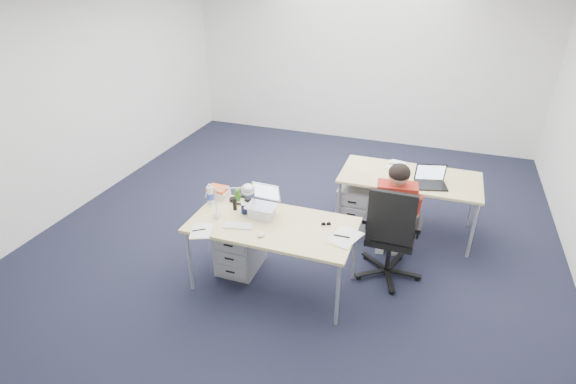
{
  "coord_description": "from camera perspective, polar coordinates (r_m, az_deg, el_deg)",
  "views": [
    {
      "loc": [
        1.4,
        -4.3,
        3.03
      ],
      "look_at": [
        0.04,
        -0.44,
        0.85
      ],
      "focal_mm": 28.0,
      "sensor_mm": 36.0,
      "label": 1
    }
  ],
  "objects": [
    {
      "name": "far_papers",
      "position": [
        5.68,
        13.47,
        3.35
      ],
      "size": [
        0.23,
        0.3,
        0.01
      ],
      "primitive_type": "cube",
      "rotation": [
        0.0,
        0.0,
        -0.15
      ],
      "color": "white",
      "rests_on": "desk_far"
    },
    {
      "name": "sunglasses",
      "position": [
        4.32,
        4.86,
        -4.09
      ],
      "size": [
        0.11,
        0.08,
        0.02
      ],
      "primitive_type": null,
      "rotation": [
        0.0,
        0.0,
        0.44
      ],
      "color": "black",
      "rests_on": "desk_near"
    },
    {
      "name": "desk_far",
      "position": [
        5.45,
        15.2,
        1.48
      ],
      "size": [
        1.6,
        0.8,
        0.73
      ],
      "color": "tan",
      "rests_on": "ground"
    },
    {
      "name": "bear_figurine",
      "position": [
        4.73,
        -6.44,
        -0.3
      ],
      "size": [
        0.08,
        0.06,
        0.14
      ],
      "primitive_type": null,
      "rotation": [
        0.0,
        0.0,
        0.0
      ],
      "color": "#2A6C1C",
      "rests_on": "desk_near"
    },
    {
      "name": "papers_right",
      "position": [
        4.15,
        7.11,
        -5.77
      ],
      "size": [
        0.31,
        0.37,
        0.01
      ],
      "primitive_type": "cube",
      "rotation": [
        0.0,
        0.0,
        -0.29
      ],
      "color": "#F8EF8F",
      "rests_on": "desk_near"
    },
    {
      "name": "floor",
      "position": [
        5.45,
        1.09,
        -5.78
      ],
      "size": [
        7.0,
        7.0,
        0.0
      ],
      "primitive_type": "plane",
      "color": "black",
      "rests_on": "ground"
    },
    {
      "name": "can_koozie",
      "position": [
        4.5,
        -5.55,
        -2.06
      ],
      "size": [
        0.09,
        0.09,
        0.11
      ],
      "primitive_type": "cylinder",
      "rotation": [
        0.0,
        0.0,
        -0.38
      ],
      "color": "#13183D",
      "rests_on": "desk_near"
    },
    {
      "name": "drawer_pedestal_far",
      "position": [
        5.63,
        8.58,
        -1.61
      ],
      "size": [
        0.4,
        0.5,
        0.55
      ],
      "primitive_type": "cube",
      "color": "#95979A",
      "rests_on": "ground"
    },
    {
      "name": "desk_near",
      "position": [
        4.36,
        -1.98,
        -4.57
      ],
      "size": [
        1.6,
        0.8,
        0.73
      ],
      "color": "tan",
      "rests_on": "ground"
    },
    {
      "name": "far_cup",
      "position": [
        5.5,
        16.94,
        2.61
      ],
      "size": [
        0.09,
        0.09,
        0.11
      ],
      "primitive_type": "cylinder",
      "rotation": [
        0.0,
        0.0,
        -0.25
      ],
      "color": "white",
      "rests_on": "desk_far"
    },
    {
      "name": "water_bottle",
      "position": [
        4.68,
        -9.86,
        -0.27
      ],
      "size": [
        0.08,
        0.08,
        0.23
      ],
      "primitive_type": "cylinder",
      "rotation": [
        0.0,
        0.0,
        0.09
      ],
      "color": "silver",
      "rests_on": "desk_near"
    },
    {
      "name": "drawer_pedestal_near",
      "position": [
        4.85,
        -6.1,
        -6.79
      ],
      "size": [
        0.4,
        0.5,
        0.55
      ],
      "primitive_type": "cube",
      "color": "#95979A",
      "rests_on": "ground"
    },
    {
      "name": "room",
      "position": [
        4.72,
        1.29,
        11.8
      ],
      "size": [
        6.02,
        7.02,
        2.8
      ],
      "color": "silver",
      "rests_on": "ground"
    },
    {
      "name": "cordless_phone",
      "position": [
        4.56,
        -6.77,
        -1.57
      ],
      "size": [
        0.04,
        0.03,
        0.13
      ],
      "primitive_type": "cube",
      "rotation": [
        0.0,
        0.0,
        0.12
      ],
      "color": "black",
      "rests_on": "desk_near"
    },
    {
      "name": "office_chair",
      "position": [
        4.79,
        12.67,
        -7.36
      ],
      "size": [
        0.7,
        0.7,
        1.1
      ],
      "rotation": [
        0.0,
        0.0,
        -0.01
      ],
      "color": "black",
      "rests_on": "ground"
    },
    {
      "name": "book_stack",
      "position": [
        4.85,
        -8.88,
        0.01
      ],
      "size": [
        0.26,
        0.22,
        0.1
      ],
      "primitive_type": "cube",
      "rotation": [
        0.0,
        0.0,
        0.24
      ],
      "color": "silver",
      "rests_on": "desk_near"
    },
    {
      "name": "seated_person",
      "position": [
        4.76,
        13.22,
        -2.85
      ],
      "size": [
        0.41,
        0.71,
        1.27
      ],
      "rotation": [
        0.0,
        0.0,
        0.13
      ],
      "color": "#A02216",
      "rests_on": "ground"
    },
    {
      "name": "computer_mouse",
      "position": [
        4.15,
        -3.44,
        -5.46
      ],
      "size": [
        0.08,
        0.09,
        0.03
      ],
      "primitive_type": "ellipsoid",
      "rotation": [
        0.0,
        0.0,
        -0.32
      ],
      "color": "white",
      "rests_on": "desk_near"
    },
    {
      "name": "papers_left",
      "position": [
        4.3,
        -11.03,
        -4.89
      ],
      "size": [
        0.25,
        0.3,
        0.01
      ],
      "primitive_type": "cube",
      "rotation": [
        0.0,
        0.0,
        0.31
      ],
      "color": "#F8EF8F",
      "rests_on": "desk_near"
    },
    {
      "name": "desk_lamp",
      "position": [
        4.32,
        -7.61,
        -0.99
      ],
      "size": [
        0.42,
        0.29,
        0.44
      ],
      "primitive_type": null,
      "rotation": [
        0.0,
        0.0,
        -0.41
      ],
      "color": "silver",
      "rests_on": "desk_near"
    },
    {
      "name": "headphones",
      "position": [
        4.73,
        -6.07,
        -0.97
      ],
      "size": [
        0.28,
        0.24,
        0.04
      ],
      "primitive_type": null,
      "rotation": [
        0.0,
        0.0,
        0.28
      ],
      "color": "black",
      "rests_on": "desk_near"
    },
    {
      "name": "wireless_keyboard",
      "position": [
        4.32,
        -6.3,
        -4.25
      ],
      "size": [
        0.3,
        0.17,
        0.01
      ],
      "primitive_type": "cube",
      "rotation": [
        0.0,
        0.0,
        0.22
      ],
      "color": "white",
      "rests_on": "desk_near"
    },
    {
      "name": "silver_laptop",
      "position": [
        4.38,
        -3.39,
        -1.35
      ],
      "size": [
        0.3,
        0.24,
        0.31
      ],
      "primitive_type": null,
      "rotation": [
        0.0,
        0.0,
        -0.05
      ],
      "color": "silver",
      "rests_on": "desk_near"
    },
    {
      "name": "dark_laptop",
      "position": [
        5.21,
        17.86,
        1.87
      ],
      "size": [
        0.41,
        0.4,
        0.24
      ],
      "primitive_type": null,
      "rotation": [
        0.0,
        0.0,
        0.25
      ],
      "color": "black",
      "rests_on": "desk_far"
    }
  ]
}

